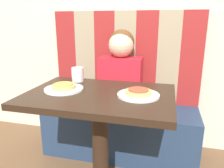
% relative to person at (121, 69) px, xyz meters
% --- Properties ---
extents(wall_back, '(7.00, 0.05, 2.60)m').
position_rel_person_xyz_m(wall_back, '(0.00, 0.28, 0.54)').
color(wall_back, beige).
rests_on(wall_back, ground_plane).
extents(booth_seat, '(1.28, 0.45, 0.43)m').
position_rel_person_xyz_m(booth_seat, '(0.00, -0.00, -0.54)').
color(booth_seat, navy).
rests_on(booth_seat, ground_plane).
extents(booth_backrest, '(1.28, 0.07, 0.78)m').
position_rel_person_xyz_m(booth_backrest, '(0.00, 0.19, 0.06)').
color(booth_backrest, maroon).
rests_on(booth_backrest, booth_seat).
extents(dining_table, '(0.83, 0.58, 0.73)m').
position_rel_person_xyz_m(dining_table, '(0.00, -0.57, -0.15)').
color(dining_table, black).
rests_on(dining_table, ground_plane).
extents(person, '(0.34, 0.22, 0.64)m').
position_rel_person_xyz_m(person, '(0.00, 0.00, 0.00)').
color(person, red).
rests_on(person, booth_seat).
extents(plate_left, '(0.23, 0.23, 0.01)m').
position_rel_person_xyz_m(plate_left, '(-0.22, -0.57, -0.02)').
color(plate_left, white).
rests_on(plate_left, dining_table).
extents(plate_right, '(0.23, 0.23, 0.01)m').
position_rel_person_xyz_m(plate_right, '(0.22, -0.57, -0.02)').
color(plate_right, white).
rests_on(plate_right, dining_table).
extents(pizza_left, '(0.14, 0.14, 0.03)m').
position_rel_person_xyz_m(pizza_left, '(-0.22, -0.57, 0.00)').
color(pizza_left, tan).
rests_on(pizza_left, plate_left).
extents(pizza_right, '(0.14, 0.14, 0.03)m').
position_rel_person_xyz_m(pizza_right, '(0.22, -0.57, 0.00)').
color(pizza_right, tan).
rests_on(pizza_right, plate_right).
extents(drinking_cup, '(0.08, 0.08, 0.09)m').
position_rel_person_xyz_m(drinking_cup, '(-0.22, -0.36, 0.02)').
color(drinking_cup, silver).
rests_on(drinking_cup, dining_table).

